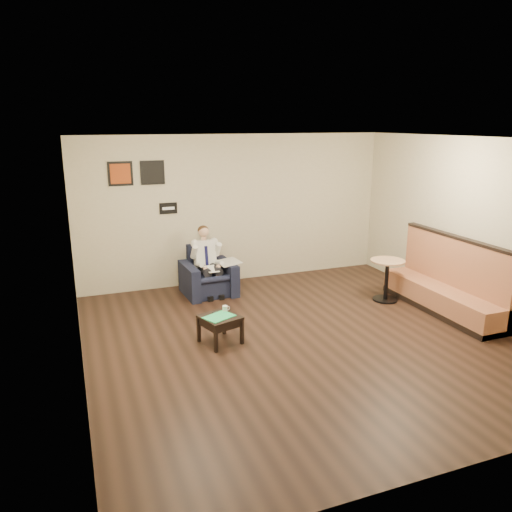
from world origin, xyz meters
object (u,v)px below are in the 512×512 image
object	(u,v)px
armchair	(208,271)
cafe_table	(386,280)
coffee_mug	(225,309)
green_folder	(219,317)
side_table	(220,329)
banquette	(443,275)
smartphone	(217,312)
seated_man	(210,264)

from	to	relation	value
armchair	cafe_table	world-z (taller)	armchair
armchair	cafe_table	bearing A→B (deg)	-30.13
coffee_mug	green_folder	bearing A→B (deg)	-129.18
side_table	banquette	world-z (taller)	banquette
smartphone	cafe_table	xyz separation A→B (m)	(3.20, 0.48, -0.04)
armchair	seated_man	bearing A→B (deg)	-90.00
seated_man	green_folder	xyz separation A→B (m)	(-0.43, -1.98, -0.18)
smartphone	coffee_mug	bearing A→B (deg)	-7.10
armchair	smartphone	world-z (taller)	armchair
armchair	cafe_table	distance (m)	3.13
coffee_mug	smartphone	world-z (taller)	coffee_mug
armchair	smartphone	distance (m)	1.96
seated_man	coffee_mug	bearing A→B (deg)	-102.18
seated_man	cafe_table	bearing A→B (deg)	-28.35
coffee_mug	cafe_table	size ratio (longest dim) A/B	0.12
green_folder	armchair	bearing A→B (deg)	78.40
armchair	coffee_mug	xyz separation A→B (m)	(-0.29, -1.91, 0.02)
smartphone	banquette	size ratio (longest dim) A/B	0.05
cafe_table	side_table	bearing A→B (deg)	-168.80
coffee_mug	banquette	xyz separation A→B (m)	(3.63, -0.26, 0.17)
green_folder	banquette	xyz separation A→B (m)	(3.77, -0.09, 0.20)
seated_man	green_folder	distance (m)	2.03
seated_man	cafe_table	world-z (taller)	seated_man
seated_man	smartphone	world-z (taller)	seated_man
smartphone	banquette	distance (m)	3.76
smartphone	cafe_table	distance (m)	3.23
coffee_mug	cafe_table	distance (m)	3.11
cafe_table	seated_man	bearing A→B (deg)	154.61
coffee_mug	smartphone	distance (m)	0.13
seated_man	side_table	xyz separation A→B (m)	(-0.41, -1.95, -0.38)
armchair	green_folder	world-z (taller)	armchair
green_folder	banquette	bearing A→B (deg)	-1.30
seated_man	side_table	size ratio (longest dim) A/B	2.38
armchair	banquette	bearing A→B (deg)	-36.01
seated_man	banquette	world-z (taller)	banquette
seated_man	green_folder	world-z (taller)	seated_man
armchair	smartphone	size ratio (longest dim) A/B	7.05
side_table	smartphone	xyz separation A→B (m)	(0.00, 0.15, 0.20)
cafe_table	smartphone	bearing A→B (deg)	-171.39
seated_man	smartphone	xyz separation A→B (m)	(-0.41, -1.80, -0.18)
green_folder	cafe_table	xyz separation A→B (m)	(3.22, 0.66, -0.04)
armchair	green_folder	xyz separation A→B (m)	(-0.43, -2.09, -0.02)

